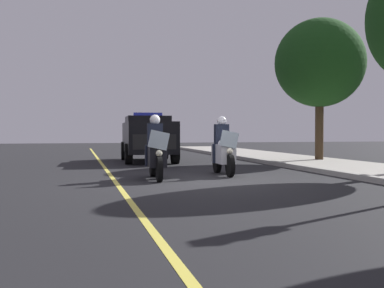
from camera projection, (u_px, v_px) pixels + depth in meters
name	position (u px, v px, depth m)	size (l,w,h in m)	color
ground_plane	(209.00, 181.00, 12.16)	(80.00, 80.00, 0.00)	black
curb_strip	(347.00, 175.00, 13.08)	(48.00, 0.24, 0.15)	#9E9B93
lane_stripe_center	(117.00, 183.00, 11.62)	(48.00, 0.12, 0.01)	#E0D14C
police_motorcycle_lead_left	(156.00, 153.00, 12.68)	(2.14, 0.59, 1.72)	black
police_motorcycle_lead_right	(223.00, 151.00, 13.96)	(2.14, 0.59, 1.72)	black
police_suv	(148.00, 136.00, 19.99)	(4.98, 2.25, 2.05)	black
tree_far_back	(320.00, 63.00, 19.75)	(3.70, 3.70, 5.83)	#42301E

